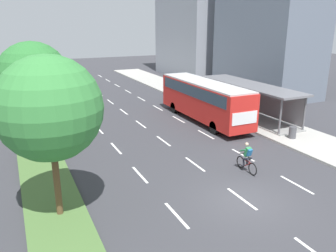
{
  "coord_description": "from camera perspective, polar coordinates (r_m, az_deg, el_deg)",
  "views": [
    {
      "loc": [
        -9.43,
        -11.64,
        8.15
      ],
      "look_at": [
        0.18,
        9.03,
        1.2
      ],
      "focal_mm": 36.67,
      "sensor_mm": 36.0,
      "label": 1
    }
  ],
  "objects": [
    {
      "name": "lane_divider_left",
      "position": [
        31.85,
        -13.37,
        1.67
      ],
      "size": [
        0.14,
        48.16,
        0.01
      ],
      "color": "white",
      "rests_on": "ground"
    },
    {
      "name": "trash_bin",
      "position": [
        26.04,
        19.99,
        -1.01
      ],
      "size": [
        0.52,
        0.52,
        0.85
      ],
      "primitive_type": "cylinder",
      "color": "#4C4C51",
      "rests_on": "sidewalk_right"
    },
    {
      "name": "median_tree_second",
      "position": [
        21.56,
        -21.45,
        7.48
      ],
      "size": [
        4.16,
        4.16,
        7.0
      ],
      "color": "brown",
      "rests_on": "median_strip"
    },
    {
      "name": "cyclist",
      "position": [
        19.84,
        13.0,
        -5.28
      ],
      "size": [
        0.46,
        1.82,
        1.71
      ],
      "color": "black",
      "rests_on": "ground"
    },
    {
      "name": "median_tree_fifth",
      "position": [
        43.36,
        -23.82,
        9.97
      ],
      "size": [
        3.11,
        3.11,
        5.39
      ],
      "color": "brown",
      "rests_on": "median_strip"
    },
    {
      "name": "lane_divider_right",
      "position": [
        33.86,
        -1.72,
        3.03
      ],
      "size": [
        0.14,
        48.16,
        0.01
      ],
      "color": "white",
      "rests_on": "ground"
    },
    {
      "name": "sidewalk_right",
      "position": [
        37.62,
        5.51,
        4.48
      ],
      "size": [
        4.5,
        52.0,
        0.15
      ],
      "primitive_type": "cube",
      "color": "#ADAAA3",
      "rests_on": "ground"
    },
    {
      "name": "median_tree_nearest",
      "position": [
        14.46,
        -19.13,
        2.74
      ],
      "size": [
        4.31,
        4.31,
        6.87
      ],
      "color": "brown",
      "rests_on": "median_strip"
    },
    {
      "name": "median_tree_fourth",
      "position": [
        36.15,
        -23.27,
        8.49
      ],
      "size": [
        3.63,
        3.63,
        5.38
      ],
      "color": "brown",
      "rests_on": "median_strip"
    },
    {
      "name": "ground_plane",
      "position": [
        17.05,
        12.62,
        -12.04
      ],
      "size": [
        140.0,
        140.0,
        0.0
      ],
      "primitive_type": "plane",
      "color": "#38383D"
    },
    {
      "name": "building_mid_right",
      "position": [
        55.04,
        6.09,
        20.14
      ],
      "size": [
        10.27,
        13.78,
        22.6
      ],
      "primitive_type": "cube",
      "color": "#8E939E",
      "rests_on": "ground"
    },
    {
      "name": "lane_divider_center",
      "position": [
        32.69,
        -7.37,
        2.38
      ],
      "size": [
        0.14,
        48.16,
        0.01
      ],
      "color": "white",
      "rests_on": "ground"
    },
    {
      "name": "median_strip",
      "position": [
        32.68,
        -22.15,
        1.35
      ],
      "size": [
        2.6,
        52.0,
        0.12
      ],
      "primitive_type": "cube",
      "color": "#4C7038",
      "rests_on": "ground"
    },
    {
      "name": "median_tree_third",
      "position": [
        28.87,
        -22.38,
        7.83
      ],
      "size": [
        3.04,
        3.04,
        5.62
      ],
      "color": "brown",
      "rests_on": "median_strip"
    },
    {
      "name": "bus",
      "position": [
        29.12,
        5.99,
        4.8
      ],
      "size": [
        2.54,
        11.29,
        3.37
      ],
      "color": "red",
      "rests_on": "ground"
    },
    {
      "name": "bus_shelter",
      "position": [
        30.9,
        13.62,
        4.75
      ],
      "size": [
        2.9,
        11.46,
        2.86
      ],
      "color": "gray",
      "rests_on": "sidewalk_right"
    }
  ]
}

